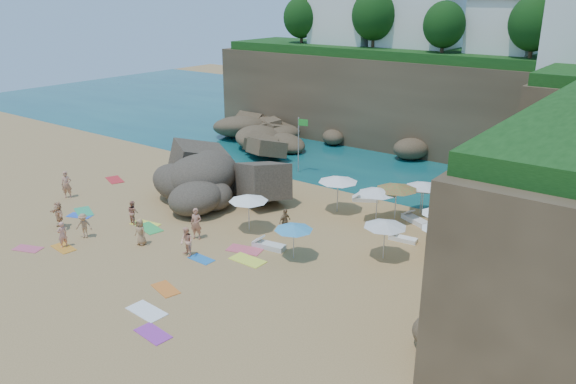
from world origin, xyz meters
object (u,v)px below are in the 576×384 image
Objects in this scene: parasol_2 at (424,184)px; person_stand_1 at (133,212)px; person_stand_3 at (285,221)px; lounger_0 at (365,199)px; parasol_1 at (378,191)px; person_stand_6 at (62,234)px; flag_pole at (300,138)px; person_stand_0 at (67,185)px; person_stand_4 at (434,220)px; parasol_0 at (422,186)px; person_stand_5 at (197,165)px; rock_outcrop at (217,198)px; person_stand_2 at (265,175)px.

parasol_2 reaches higher than person_stand_1.
lounger_0 is at bearing -2.62° from person_stand_3.
lounger_0 is at bearing 129.58° from parasol_1.
flag_pole is at bearing 176.17° from person_stand_6.
parasol_1 reaches higher than lounger_0.
flag_pole is at bearing 128.31° from lounger_0.
person_stand_4 is (22.81, 9.60, -0.23)m from person_stand_0.
lounger_0 is at bearing -177.04° from parasol_0.
person_stand_5 is (-3.75, 9.19, 0.13)m from person_stand_1.
person_stand_5 is at bearing 73.80° from person_stand_3.
lounger_0 is at bearing 33.62° from rock_outcrop.
rock_outcrop is 3.83× the size of parasol_0.
lounger_0 is at bearing -19.97° from flag_pole.
flag_pole reaches higher than person_stand_2.
person_stand_0 is 1.25× the size of person_stand_6.
parasol_1 is at bearing -29.71° from flag_pole.
parasol_1 is at bearing -116.42° from parasol_0.
person_stand_0 is at bearing -155.39° from parasol_1.
parasol_2 is 1.33× the size of person_stand_5.
person_stand_3 is (8.43, 4.36, 0.03)m from person_stand_1.
person_stand_4 is (1.73, -2.25, -1.30)m from parasol_2.
parasol_0 is 24.12m from person_stand_0.
person_stand_5 is (-4.76, 2.80, 0.88)m from rock_outcrop.
parasol_2 reaches higher than parasol_0.
flag_pole is at bearing -42.57° from person_stand_2.
rock_outcrop is at bearing 121.44° from person_stand_2.
parasol_0 reaches higher than rock_outcrop.
parasol_1 reaches higher than person_stand_3.
parasol_0 reaches higher than person_stand_5.
parasol_1 is 15.72m from person_stand_5.
parasol_0 is at bearing -12.36° from flag_pole.
person_stand_3 is 8.86m from person_stand_4.
parasol_2 is 18.29m from person_stand_1.
person_stand_1 is at bearing 125.51° from person_stand_2.
person_stand_0 is at bearing -150.65° from parasol_2.
person_stand_6 is (-2.52, -14.89, -0.10)m from person_stand_2.
person_stand_2 is (0.03, -4.42, -1.95)m from flag_pole.
lounger_0 is (-2.41, 2.91, -1.96)m from parasol_1.
parasol_1 is (-1.55, -3.12, 0.24)m from parasol_0.
parasol_0 is at bearing 143.96° from person_stand_6.
flag_pole is 8.35m from lounger_0.
parasol_2 is 24.20m from person_stand_0.
parasol_2 is at bearing -24.39° from person_stand_5.
person_stand_0 is (-8.44, -6.13, 0.95)m from rock_outcrop.
flag_pole is 11.36m from parasol_1.
lounger_0 is 15.36m from person_stand_1.
person_stand_5 is (-13.27, -2.86, 0.74)m from lounger_0.
person_stand_0 is 24.75m from person_stand_4.
person_stand_6 is (-2.49, -19.31, -2.05)m from flag_pole.
parasol_1 is 15.08m from person_stand_1.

